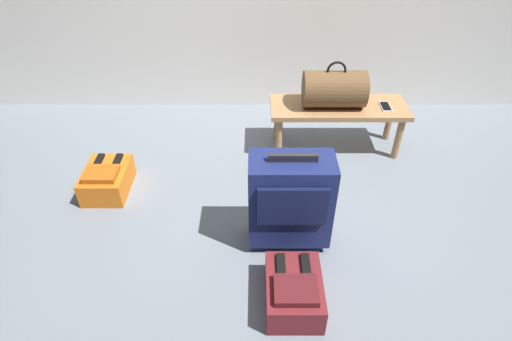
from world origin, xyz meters
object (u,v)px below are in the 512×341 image
(bench, at_px, (339,112))
(backpack_maroon, at_px, (294,291))
(cell_phone, at_px, (386,107))
(suitcase_upright_navy, at_px, (291,200))
(duffel_bag_brown, at_px, (335,89))
(backpack_orange, at_px, (108,179))

(bench, height_order, backpack_maroon, bench)
(cell_phone, distance_m, backpack_maroon, 1.60)
(suitcase_upright_navy, bearing_deg, backpack_maroon, -89.88)
(suitcase_upright_navy, height_order, backpack_maroon, suitcase_upright_navy)
(duffel_bag_brown, bearing_deg, suitcase_upright_navy, -110.65)
(duffel_bag_brown, height_order, suitcase_upright_navy, duffel_bag_brown)
(bench, relative_size, backpack_orange, 2.63)
(backpack_orange, bearing_deg, bench, 17.73)
(duffel_bag_brown, xyz_separation_m, cell_phone, (0.38, -0.03, -0.13))
(bench, relative_size, backpack_maroon, 2.63)
(suitcase_upright_navy, xyz_separation_m, backpack_maroon, (0.00, -0.43, -0.23))
(bench, height_order, duffel_bag_brown, duffel_bag_brown)
(cell_phone, distance_m, backpack_orange, 2.02)
(bench, relative_size, duffel_bag_brown, 2.27)
(suitcase_upright_navy, bearing_deg, cell_phone, 51.66)
(backpack_maroon, bearing_deg, suitcase_upright_navy, 90.12)
(duffel_bag_brown, distance_m, cell_phone, 0.40)
(backpack_maroon, bearing_deg, cell_phone, 61.54)
(bench, xyz_separation_m, backpack_maroon, (-0.42, -1.41, -0.22))
(duffel_bag_brown, relative_size, backpack_maroon, 1.16)
(duffel_bag_brown, relative_size, cell_phone, 3.06)
(bench, distance_m, suitcase_upright_navy, 1.06)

